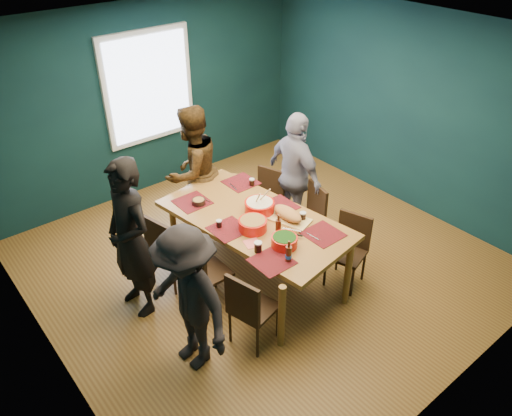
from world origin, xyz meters
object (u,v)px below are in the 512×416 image
(bowl_herbs, at_px, (284,241))
(bowl_dumpling, at_px, (260,206))
(chair_right_mid, at_px, (310,213))
(person_far_left, at_px, (130,240))
(chair_left_mid, at_px, (204,270))
(chair_right_far, at_px, (267,196))
(chair_left_near, at_px, (249,306))
(chair_right_near, at_px, (350,244))
(person_right, at_px, (295,175))
(person_back, at_px, (192,171))
(person_near_left, at_px, (188,300))
(bowl_salad, at_px, (253,224))
(cutting_board, at_px, (288,215))
(dining_table, at_px, (255,223))
(chair_left_far, at_px, (166,246))

(bowl_herbs, bearing_deg, bowl_dumpling, 72.12)
(chair_right_mid, height_order, person_far_left, person_far_left)
(chair_left_mid, relative_size, chair_right_far, 0.98)
(chair_left_near, bearing_deg, chair_left_mid, 77.22)
(chair_right_near, height_order, person_right, person_right)
(chair_left_near, height_order, chair_right_mid, chair_left_near)
(person_back, bearing_deg, person_far_left, 19.97)
(chair_right_mid, distance_m, person_near_left, 2.24)
(person_far_left, bearing_deg, chair_right_far, 92.50)
(chair_left_mid, relative_size, bowl_salad, 2.78)
(bowl_salad, distance_m, cutting_board, 0.42)
(person_near_left, distance_m, cutting_board, 1.55)
(person_back, xyz_separation_m, bowl_dumpling, (0.10, -1.21, 0.03))
(dining_table, distance_m, bowl_herbs, 0.62)
(chair_left_far, distance_m, chair_right_mid, 1.81)
(chair_right_far, distance_m, person_near_left, 2.36)
(bowl_dumpling, height_order, cutting_board, bowl_dumpling)
(chair_right_mid, xyz_separation_m, bowl_dumpling, (-0.77, 0.05, 0.39))
(person_far_left, xyz_separation_m, cutting_board, (1.54, -0.67, -0.01))
(chair_left_far, xyz_separation_m, chair_right_near, (1.64, -1.23, -0.04))
(person_right, height_order, bowl_dumpling, person_right)
(chair_left_far, bearing_deg, dining_table, -43.33)
(person_near_left, bearing_deg, chair_right_far, 116.12)
(chair_right_far, relative_size, chair_right_mid, 0.99)
(person_back, height_order, cutting_board, person_back)
(chair_left_near, bearing_deg, chair_right_near, -11.77)
(chair_right_far, bearing_deg, bowl_salad, -156.21)
(chair_left_mid, bearing_deg, chair_right_mid, 1.87)
(chair_left_near, height_order, bowl_herbs, bowl_herbs)
(chair_right_near, relative_size, person_back, 0.50)
(bowl_herbs, bearing_deg, chair_left_far, 124.70)
(bowl_salad, bearing_deg, person_near_left, -158.90)
(chair_right_mid, distance_m, cutting_board, 0.78)
(chair_left_near, bearing_deg, chair_left_far, 82.25)
(chair_left_mid, distance_m, chair_left_near, 0.74)
(cutting_board, bearing_deg, chair_left_far, 127.21)
(bowl_salad, relative_size, bowl_herbs, 1.13)
(bowl_salad, xyz_separation_m, bowl_dumpling, (0.27, 0.21, 0.01))
(dining_table, height_order, bowl_salad, bowl_salad)
(chair_left_far, distance_m, cutting_board, 1.39)
(chair_left_mid, xyz_separation_m, chair_left_near, (0.01, -0.74, 0.02))
(chair_left_mid, xyz_separation_m, chair_right_mid, (1.61, 0.05, 0.01))
(chair_left_near, relative_size, bowl_salad, 2.89)
(chair_right_near, height_order, bowl_herbs, bowl_herbs)
(dining_table, xyz_separation_m, chair_left_near, (-0.72, -0.79, -0.23))
(chair_right_near, height_order, person_near_left, person_near_left)
(person_near_left, bearing_deg, dining_table, 109.52)
(chair_left_mid, distance_m, person_right, 1.82)
(chair_left_mid, xyz_separation_m, bowl_salad, (0.57, -0.12, 0.40))
(chair_right_far, bearing_deg, person_far_left, 168.42)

